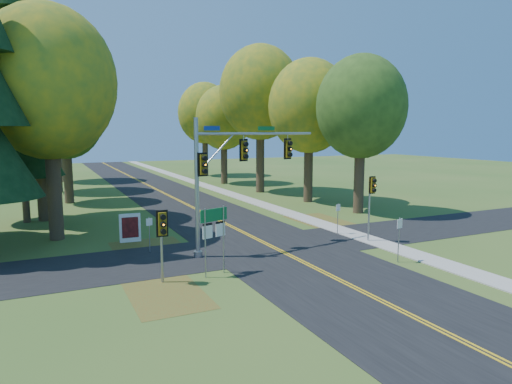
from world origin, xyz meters
name	(u,v)px	position (x,y,z in m)	size (l,w,h in m)	color
ground	(288,255)	(0.00, 0.00, 0.00)	(160.00, 160.00, 0.00)	#34591F
road_main	(288,255)	(0.00, 0.00, 0.01)	(8.00, 160.00, 0.02)	black
road_cross	(271,246)	(0.00, 2.00, 0.01)	(60.00, 6.00, 0.02)	black
centerline_left	(286,255)	(-0.10, 0.00, 0.03)	(0.10, 160.00, 0.01)	gold
centerline_right	(290,254)	(0.10, 0.00, 0.03)	(0.10, 160.00, 0.01)	gold
sidewalk_east	(378,242)	(6.20, 0.00, 0.03)	(1.60, 160.00, 0.06)	#9E998E
leaf_patch_w_near	(152,251)	(-6.50, 4.00, 0.01)	(4.00, 6.00, 0.00)	brown
leaf_patch_e	(329,224)	(6.80, 6.00, 0.01)	(3.50, 8.00, 0.00)	brown
leaf_patch_w_far	(166,293)	(-7.50, -3.00, 0.01)	(3.00, 5.00, 0.00)	brown
tree_w_a	(49,84)	(-11.13, 9.38, 9.49)	(8.00, 8.00, 14.15)	#38281C
tree_e_a	(361,107)	(11.57, 8.77, 8.53)	(7.20, 7.20, 12.73)	#38281C
tree_w_b	(37,80)	(-11.72, 16.29, 10.37)	(8.60, 8.60, 15.38)	#38281C
tree_e_b	(309,107)	(10.97, 15.58, 8.90)	(7.60, 7.60, 13.33)	#38281C
tree_w_c	(66,117)	(-9.54, 24.47, 7.94)	(6.80, 6.80, 11.91)	#38281C
tree_e_c	(261,93)	(9.88, 23.69, 10.66)	(8.80, 8.80, 15.79)	#38281C
tree_w_d	(54,102)	(-10.13, 33.18, 9.78)	(8.20, 8.20, 14.56)	#38281C
tree_e_d	(224,118)	(9.26, 32.87, 8.24)	(7.00, 7.00, 12.32)	#38281C
tree_w_e	(61,104)	(-8.92, 44.09, 10.07)	(8.40, 8.40, 14.97)	#38281C
tree_e_e	(205,113)	(10.47, 43.58, 9.19)	(7.80, 7.80, 13.74)	#38281C
pine_c	(18,88)	(-13.00, 16.00, 9.69)	(5.60, 5.60, 20.56)	#38281C
traffic_mast	(230,167)	(-2.57, 2.01, 4.74)	(8.03, 1.91, 7.38)	#94979C
east_signal_pole	(372,192)	(5.92, 0.40, 3.04)	(0.46, 0.54, 4.01)	#9C9EA4
ped_signal_pole	(162,229)	(-7.27, -1.73, 2.45)	(0.52, 0.60, 3.30)	gray
route_sign_cluster	(214,227)	(-4.81, -1.54, 2.28)	(1.45, 0.50, 3.23)	gray
info_kiosk	(130,228)	(-7.21, 6.63, 0.86)	(1.26, 0.26, 1.73)	white
reg_sign_e_north	(338,213)	(5.33, 2.91, 1.40)	(0.38, 0.13, 2.05)	gray
reg_sign_e_south	(399,232)	(4.41, -3.64, 1.60)	(0.44, 0.16, 2.34)	gray
reg_sign_w	(149,228)	(-6.65, 3.81, 1.35)	(0.37, 0.14, 1.98)	gray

